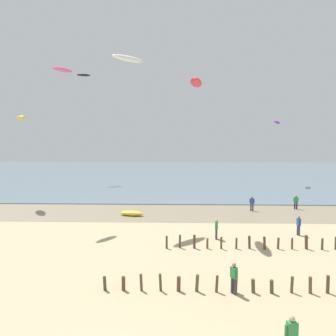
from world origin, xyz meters
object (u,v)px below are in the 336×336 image
person_by_waterline (216,228)px  person_trailing_behind (252,203)px  kite_aloft_1 (128,59)px  grounded_kite (132,213)px  kite_aloft_3 (84,75)px  person_left_flank (234,277)px  kite_aloft_5 (196,83)px  kite_aloft_0 (21,118)px  kite_aloft_6 (277,122)px  kite_aloft_4 (62,70)px  person_right_flank (291,336)px  person_nearest_camera (296,201)px  person_mid_beach (299,225)px

person_by_waterline → person_trailing_behind: 11.59m
person_by_waterline → kite_aloft_1: (-8.03, 5.70, 15.11)m
grounded_kite → kite_aloft_3: size_ratio=1.04×
person_left_flank → kite_aloft_5: kite_aloft_5 is taller
kite_aloft_0 → grounded_kite: bearing=38.4°
kite_aloft_6 → person_by_waterline: bearing=-0.0°
person_left_flank → kite_aloft_6: (14.91, 40.25, 10.32)m
person_by_waterline → kite_aloft_4: (-14.54, 5.82, 14.12)m
kite_aloft_0 → kite_aloft_6: kite_aloft_6 is taller
kite_aloft_3 → kite_aloft_4: (6.57, -29.26, -5.40)m
person_right_flank → kite_aloft_4: size_ratio=0.77×
person_trailing_behind → kite_aloft_6: bearing=66.1°
person_right_flank → grounded_kite: 23.46m
person_right_flank → person_by_waterline: bearing=94.1°
person_nearest_camera → kite_aloft_0: size_ratio=0.56×
person_trailing_behind → kite_aloft_6: size_ratio=0.51×
person_by_waterline → kite_aloft_5: size_ratio=0.51×
person_trailing_behind → kite_aloft_1: size_ratio=0.48×
kite_aloft_4 → kite_aloft_5: bearing=-65.7°
person_mid_beach → person_right_flank: bearing=-112.2°
person_by_waterline → person_trailing_behind: same height
person_trailing_behind → kite_aloft_6: 25.10m
grounded_kite → person_by_waterline: bearing=148.9°
kite_aloft_5 → person_left_flank: bearing=6.3°
person_trailing_behind → grounded_kite: bearing=-169.0°
person_nearest_camera → grounded_kite: size_ratio=0.65×
person_by_waterline → grounded_kite: (-8.14, 7.63, -0.65)m
person_nearest_camera → kite_aloft_0: bearing=177.1°
kite_aloft_3 → person_right_flank: bearing=-82.8°
person_right_flank → kite_aloft_5: 21.38m
person_by_waterline → person_left_flank: bearing=-91.5°
person_left_flank → kite_aloft_5: (-1.34, 12.34, 12.38)m
person_by_waterline → grounded_kite: person_by_waterline is taller
kite_aloft_0 → kite_aloft_6: 41.37m
kite_aloft_0 → person_left_flank: bearing=14.0°
kite_aloft_0 → kite_aloft_6: bearing=84.9°
person_trailing_behind → kite_aloft_6: kite_aloft_6 is taller
kite_aloft_0 → person_nearest_camera: bearing=55.8°
person_right_flank → kite_aloft_3: (-22.11, 49.06, 19.52)m
person_mid_beach → kite_aloft_4: size_ratio=0.77×
person_trailing_behind → kite_aloft_1: bearing=-161.3°
person_right_flank → grounded_kite: person_right_flank is taller
person_trailing_behind → kite_aloft_0: size_ratio=0.56×
person_by_waterline → kite_aloft_3: 45.36m
kite_aloft_5 → person_nearest_camera: bearing=122.9°
person_by_waterline → grounded_kite: bearing=136.8°
kite_aloft_3 → person_nearest_camera: bearing=-53.8°
kite_aloft_1 → kite_aloft_3: 32.47m
person_by_waterline → kite_aloft_4: 21.09m
kite_aloft_0 → kite_aloft_6: size_ratio=0.92×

